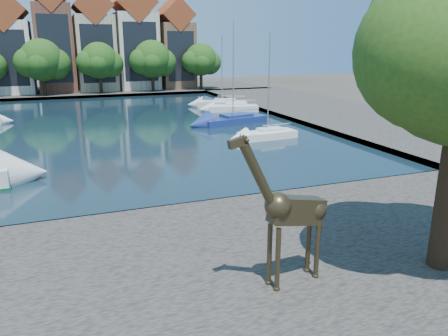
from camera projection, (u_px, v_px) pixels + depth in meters
name	position (u px, v px, depth m)	size (l,w,h in m)	color
ground	(165.00, 215.00, 20.72)	(160.00, 160.00, 0.00)	#38332B
water_basin	(108.00, 127.00, 42.29)	(38.00, 50.00, 0.08)	black
near_quay	(214.00, 283.00, 14.36)	(50.00, 14.00, 0.50)	#49453F
far_quay	(86.00, 91.00, 71.01)	(60.00, 16.00, 0.50)	#49453F
right_quay	(328.00, 111.00, 50.71)	(14.00, 52.00, 0.50)	#49453F
townhouse_west_inner	(9.00, 46.00, 65.48)	(6.43, 9.18, 15.15)	silver
townhouse_center	(54.00, 39.00, 67.40)	(5.44, 9.18, 16.93)	brown
townhouse_east_inner	(95.00, 44.00, 69.61)	(5.94, 9.18, 15.79)	tan
townhouse_east_mid	(135.00, 41.00, 71.71)	(6.43, 9.18, 16.65)	beige
townhouse_east_end	(174.00, 47.00, 74.19)	(5.44, 9.18, 14.43)	brown
far_tree_mid_west	(42.00, 61.00, 62.67)	(7.80, 6.00, 8.00)	#332114
far_tree_mid_east	(100.00, 62.00, 65.43)	(7.02, 5.40, 7.52)	#332114
far_tree_east	(153.00, 60.00, 68.11)	(7.54, 5.80, 7.84)	#332114
far_tree_far_east	(201.00, 61.00, 70.86)	(6.76, 5.20, 7.36)	#332114
giraffe_statue	(290.00, 211.00, 13.29)	(3.47, 0.92, 4.96)	#372E1B
sailboat_right_a	(267.00, 133.00, 36.77)	(5.13, 2.17, 8.62)	white
sailboat_right_b	(233.00, 118.00, 43.82)	(7.39, 3.93, 9.91)	navy
sailboat_right_c	(233.00, 107.00, 51.48)	(6.03, 3.40, 8.43)	silver
sailboat_right_d	(222.00, 102.00, 54.92)	(6.45, 4.35, 8.59)	silver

